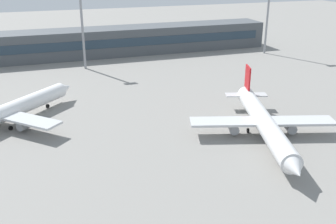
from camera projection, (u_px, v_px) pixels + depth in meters
name	position (u px, v px, depth m)	size (l,w,h in m)	color
ground_plane	(163.00, 127.00, 77.09)	(400.00, 400.00, 0.00)	gray
terminal_building	(102.00, 42.00, 133.10)	(116.99, 12.13, 9.00)	#4C5156
airplane_near	(264.00, 123.00, 71.68)	(26.71, 37.49, 9.50)	silver
airplane_mid	(8.00, 111.00, 77.22)	(28.57, 28.06, 9.15)	white
floodlight_tower_west	(268.00, 7.00, 131.95)	(3.20, 0.80, 27.25)	gray
floodlight_tower_east	(82.00, 21.00, 113.33)	(3.20, 0.80, 24.10)	gray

